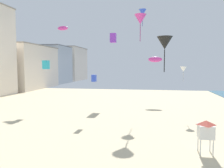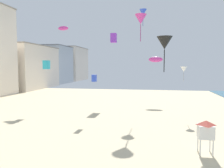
{
  "view_description": "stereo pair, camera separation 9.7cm",
  "coord_description": "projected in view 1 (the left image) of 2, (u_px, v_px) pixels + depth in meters",
  "views": [
    {
      "loc": [
        7.76,
        -3.34,
        6.63
      ],
      "look_at": [
        4.09,
        18.11,
        4.89
      ],
      "focal_mm": 36.04,
      "sensor_mm": 36.0,
      "label": 1
    },
    {
      "loc": [
        7.85,
        -3.33,
        6.63
      ],
      "look_at": [
        4.09,
        18.11,
        4.89
      ],
      "focal_mm": 36.04,
      "sensor_mm": 36.0,
      "label": 2
    }
  ],
  "objects": [
    {
      "name": "kite_blue_delta",
      "position": [
        143.0,
        12.0,
        37.69
      ],
      "size": [
        1.22,
        1.22,
        2.78
      ],
      "color": "blue"
    },
    {
      "name": "kite_cyan_box",
      "position": [
        46.0,
        65.0,
        33.94
      ],
      "size": [
        0.84,
        0.84,
        1.31
      ],
      "color": "#2DB7CC"
    },
    {
      "name": "kite_white_delta",
      "position": [
        183.0,
        69.0,
        29.95
      ],
      "size": [
        0.87,
        0.87,
        1.99
      ],
      "color": "white"
    },
    {
      "name": "lifeguard_stand",
      "position": [
        206.0,
        130.0,
        16.98
      ],
      "size": [
        1.1,
        1.1,
        2.55
      ],
      "rotation": [
        0.0,
        0.0,
        0.22
      ],
      "color": "white",
      "rests_on": "ground"
    },
    {
      "name": "kite_purple_box",
      "position": [
        113.0,
        38.0,
        42.79
      ],
      "size": [
        1.11,
        1.11,
        1.74
      ],
      "color": "purple"
    },
    {
      "name": "kite_magenta_parafoil_2",
      "position": [
        155.0,
        59.0,
        42.14
      ],
      "size": [
        2.58,
        0.72,
        1.0
      ],
      "color": "#DB3D9E"
    },
    {
      "name": "kite_black_delta_2",
      "position": [
        165.0,
        43.0,
        17.7
      ],
      "size": [
        1.23,
        1.23,
        2.81
      ],
      "color": "black"
    },
    {
      "name": "boardwalk_hotel_far",
      "position": [
        23.0,
        67.0,
        67.44
      ],
      "size": [
        13.66,
        21.27,
        12.74
      ],
      "color": "silver",
      "rests_on": "ground"
    },
    {
      "name": "boardwalk_hotel_distant",
      "position": [
        51.0,
        65.0,
        86.79
      ],
      "size": [
        12.0,
        14.96,
        14.36
      ],
      "color": "#ADB7C1",
      "rests_on": "ground"
    },
    {
      "name": "boardwalk_hotel_furthest",
      "position": [
        70.0,
        64.0,
        106.51
      ],
      "size": [
        11.87,
        19.98,
        15.38
      ],
      "color": "silver",
      "rests_on": "ground"
    },
    {
      "name": "kite_blue_box_2",
      "position": [
        94.0,
        78.0,
        28.16
      ],
      "size": [
        0.55,
        0.55,
        0.87
      ],
      "color": "blue"
    },
    {
      "name": "kite_magenta_delta",
      "position": [
        140.0,
        19.0,
        31.5
      ],
      "size": [
        1.65,
        1.65,
        3.76
      ],
      "color": "#DB3D9E"
    },
    {
      "name": "kite_magenta_parafoil",
      "position": [
        63.0,
        28.0,
        40.78
      ],
      "size": [
        1.95,
        0.54,
        0.76
      ],
      "color": "#DB3D9E"
    }
  ]
}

